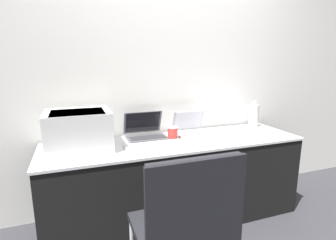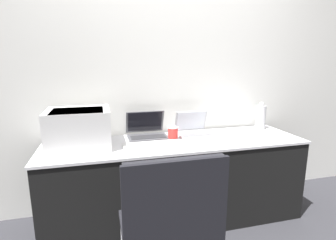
# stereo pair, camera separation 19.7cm
# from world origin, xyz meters

# --- Properties ---
(ground_plane) EXTENTS (14.00, 14.00, 0.00)m
(ground_plane) POSITION_xyz_m (0.00, 0.00, 0.00)
(ground_plane) COLOR #333338
(wall_back) EXTENTS (8.00, 0.05, 2.60)m
(wall_back) POSITION_xyz_m (0.00, 0.67, 1.30)
(wall_back) COLOR silver
(wall_back) RESTS_ON ground_plane
(table) EXTENTS (2.19, 0.62, 0.72)m
(table) POSITION_xyz_m (0.00, 0.30, 0.36)
(table) COLOR black
(table) RESTS_ON ground_plane
(printer) EXTENTS (0.47, 0.41, 0.30)m
(printer) POSITION_xyz_m (-0.78, 0.34, 0.89)
(printer) COLOR silver
(printer) RESTS_ON table
(laptop_left) EXTENTS (0.35, 0.30, 0.22)m
(laptop_left) POSITION_xyz_m (-0.22, 0.49, 0.77)
(laptop_left) COLOR #4C4C51
(laptop_left) RESTS_ON table
(laptop_right) EXTENTS (0.31, 0.28, 0.21)m
(laptop_right) POSITION_xyz_m (0.21, 0.45, 0.77)
(laptop_right) COLOR #B7B7BC
(laptop_right) RESTS_ON table
(external_keyboard) EXTENTS (0.47, 0.13, 0.02)m
(external_keyboard) POSITION_xyz_m (-0.23, 0.23, 0.73)
(external_keyboard) COLOR silver
(external_keyboard) RESTS_ON table
(coffee_cup) EXTENTS (0.09, 0.09, 0.11)m
(coffee_cup) POSITION_xyz_m (-0.02, 0.34, 0.78)
(coffee_cup) COLOR red
(coffee_cup) RESTS_ON table
(metal_pitcher) EXTENTS (0.10, 0.10, 0.27)m
(metal_pitcher) POSITION_xyz_m (0.93, 0.49, 0.85)
(metal_pitcher) COLOR silver
(metal_pitcher) RESTS_ON table
(chair) EXTENTS (0.50, 0.50, 0.95)m
(chair) POSITION_xyz_m (-0.29, -0.58, 0.57)
(chair) COLOR black
(chair) RESTS_ON ground_plane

